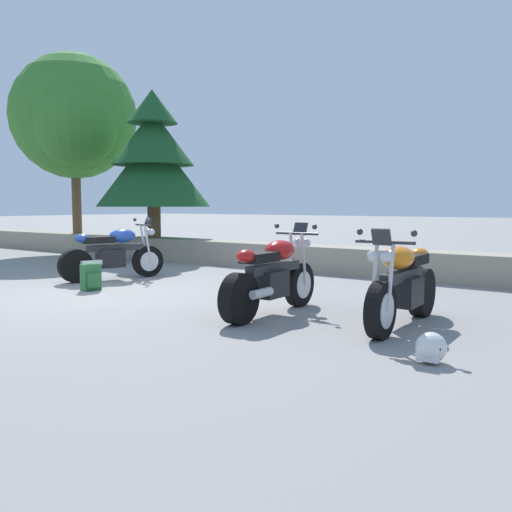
{
  "coord_description": "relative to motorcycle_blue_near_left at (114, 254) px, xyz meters",
  "views": [
    {
      "loc": [
        7.25,
        -5.5,
        1.42
      ],
      "look_at": [
        2.34,
        1.2,
        0.65
      ],
      "focal_mm": 38.52,
      "sensor_mm": 36.0,
      "label": 1
    }
  ],
  "objects": [
    {
      "name": "leafy_tree_far_left",
      "position": [
        -5.97,
        3.5,
        3.53
      ],
      "size": [
        3.94,
        3.75,
        5.43
      ],
      "color": "brown",
      "rests_on": "stone_wall"
    },
    {
      "name": "stone_wall",
      "position": [
        1.1,
        3.49,
        -0.21
      ],
      "size": [
        36.0,
        0.8,
        0.55
      ],
      "primitive_type": "cube",
      "color": "gray",
      "rests_on": "ground"
    },
    {
      "name": "ground_plane",
      "position": [
        1.1,
        -1.31,
        -0.49
      ],
      "size": [
        120.0,
        120.0,
        0.0
      ],
      "primitive_type": "plane",
      "color": "gray"
    },
    {
      "name": "rider_backpack",
      "position": [
        0.75,
        -1.11,
        -0.24
      ],
      "size": [
        0.29,
        0.32,
        0.47
      ],
      "color": "#2D6B38",
      "rests_on": "ground"
    },
    {
      "name": "motorcycle_orange_far_right",
      "position": [
        5.99,
        -0.7,
        0.0
      ],
      "size": [
        0.67,
        2.07,
        1.18
      ],
      "color": "black",
      "rests_on": "ground"
    },
    {
      "name": "motorcycle_red_centre",
      "position": [
        4.34,
        -0.97,
        0.0
      ],
      "size": [
        0.67,
        2.06,
        1.18
      ],
      "color": "black",
      "rests_on": "ground"
    },
    {
      "name": "pine_tree_mid_left",
      "position": [
        -2.51,
        3.41,
        2.18
      ],
      "size": [
        3.0,
        3.0,
        3.89
      ],
      "color": "brown",
      "rests_on": "stone_wall"
    },
    {
      "name": "rider_helmet",
      "position": [
        6.75,
        -1.96,
        -0.35
      ],
      "size": [
        0.28,
        0.28,
        0.28
      ],
      "color": "silver",
      "rests_on": "ground"
    },
    {
      "name": "motorcycle_blue_near_left",
      "position": [
        0.0,
        0.0,
        0.0
      ],
      "size": [
        0.89,
        2.02,
        1.18
      ],
      "color": "black",
      "rests_on": "ground"
    }
  ]
}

